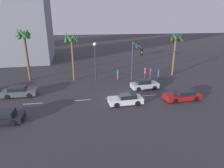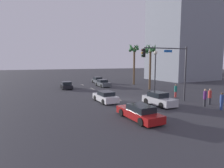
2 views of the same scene
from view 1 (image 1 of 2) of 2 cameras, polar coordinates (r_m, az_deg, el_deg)
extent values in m
plane|color=#333338|center=(25.16, 3.19, -4.05)|extent=(220.00, 220.00, 0.00)
cube|color=silver|center=(25.26, -22.78, -5.49)|extent=(2.31, 0.14, 0.01)
cube|color=silver|center=(24.57, -8.85, -4.83)|extent=(2.03, 0.14, 0.01)
cube|color=silver|center=(24.94, 0.70, -4.22)|extent=(2.51, 0.14, 0.01)
cube|color=silver|center=(26.23, 11.23, -3.40)|extent=(1.92, 0.14, 0.01)
cube|color=maroon|center=(25.82, 20.50, -3.56)|extent=(4.74, 1.88, 0.61)
cube|color=black|center=(25.78, 21.17, -2.35)|extent=(2.30, 1.57, 0.50)
cylinder|color=black|center=(24.52, 18.58, -4.89)|extent=(0.65, 0.25, 0.64)
cylinder|color=black|center=(25.76, 16.82, -3.54)|extent=(0.65, 0.25, 0.64)
cylinder|color=black|center=(26.09, 24.07, -4.15)|extent=(0.65, 0.25, 0.64)
cylinder|color=black|center=(27.26, 22.16, -2.91)|extent=(0.65, 0.25, 0.64)
cube|color=#474C51|center=(28.24, -26.11, -2.31)|extent=(4.37, 1.82, 0.71)
cube|color=black|center=(28.13, -26.79, -1.22)|extent=(2.11, 1.58, 0.46)
cylinder|color=black|center=(28.69, -23.04, -1.96)|extent=(0.64, 0.23, 0.64)
cylinder|color=black|center=(27.18, -23.80, -3.20)|extent=(0.64, 0.23, 0.64)
cylinder|color=black|center=(29.47, -28.13, -2.19)|extent=(0.64, 0.23, 0.64)
cylinder|color=black|center=(28.00, -29.14, -3.40)|extent=(0.64, 0.23, 0.64)
cube|color=silver|center=(23.09, 4.09, -4.90)|extent=(4.19, 1.80, 0.68)
cube|color=black|center=(22.93, 4.72, -3.54)|extent=(2.03, 1.53, 0.46)
cylinder|color=black|center=(22.17, 1.41, -6.43)|extent=(0.65, 0.24, 0.64)
cylinder|color=black|center=(23.57, 0.54, -4.82)|extent=(0.65, 0.24, 0.64)
cylinder|color=black|center=(22.85, 7.73, -5.80)|extent=(0.65, 0.24, 0.64)
cylinder|color=black|center=(24.21, 6.51, -4.29)|extent=(0.65, 0.24, 0.64)
cube|color=black|center=(22.06, -30.41, -8.99)|extent=(4.22, 1.87, 0.60)
cube|color=black|center=(21.73, -30.05, -7.67)|extent=(2.05, 1.57, 0.54)
cylinder|color=black|center=(21.00, -27.87, -10.37)|extent=(0.65, 0.25, 0.64)
cylinder|color=black|center=(22.30, -26.54, -8.43)|extent=(0.65, 0.25, 0.64)
cube|color=#B7B7BC|center=(28.43, 9.83, -0.41)|extent=(4.10, 1.87, 0.74)
cube|color=black|center=(28.13, 9.45, 0.79)|extent=(2.00, 1.56, 0.55)
cylinder|color=black|center=(29.65, 11.46, -0.11)|extent=(0.65, 0.25, 0.64)
cylinder|color=black|center=(28.32, 12.74, -1.12)|extent=(0.65, 0.25, 0.64)
cylinder|color=black|center=(28.74, 6.91, -0.48)|extent=(0.65, 0.25, 0.64)
cylinder|color=black|center=(27.37, 8.01, -1.55)|extent=(0.65, 0.25, 0.64)
cylinder|color=#38383D|center=(31.51, 6.17, 6.88)|extent=(0.20, 0.20, 6.56)
cylinder|color=#38383D|center=(28.22, 7.56, 11.65)|extent=(0.59, 5.78, 0.12)
cube|color=black|center=(25.52, 8.94, 9.51)|extent=(0.35, 0.35, 0.95)
sphere|color=#360503|center=(25.30, 9.07, 10.10)|extent=(0.20, 0.20, 0.20)
sphere|color=orange|center=(25.35, 9.04, 9.43)|extent=(0.20, 0.20, 0.20)
sphere|color=black|center=(25.40, 9.00, 8.77)|extent=(0.20, 0.20, 0.20)
cube|color=#1959B2|center=(28.54, 7.41, 11.09)|extent=(0.13, 1.10, 0.28)
cylinder|color=#2D2D33|center=(30.64, -5.07, 5.91)|extent=(0.18, 0.18, 5.88)
sphere|color=#F2EACC|center=(30.08, -5.25, 11.89)|extent=(0.56, 0.56, 0.56)
cylinder|color=#2D478C|center=(33.88, 13.86, 2.19)|extent=(0.35, 0.35, 0.72)
cylinder|color=#2D478C|center=(33.68, 13.96, 3.42)|extent=(0.47, 0.47, 0.79)
sphere|color=brown|center=(33.55, 14.02, 4.25)|extent=(0.21, 0.21, 0.21)
cylinder|color=#333338|center=(33.99, 9.94, 2.54)|extent=(0.30, 0.30, 0.75)
cylinder|color=#BF3833|center=(33.78, 10.01, 3.81)|extent=(0.40, 0.40, 0.81)
sphere|color=tan|center=(33.65, 10.06, 4.66)|extent=(0.22, 0.22, 0.22)
cylinder|color=#333338|center=(32.93, 11.51, 1.95)|extent=(0.33, 0.33, 0.80)
cylinder|color=#59266B|center=(32.70, 11.60, 3.34)|extent=(0.44, 0.44, 0.87)
sphere|color=tan|center=(32.56, 11.66, 4.28)|extent=(0.24, 0.24, 0.24)
cylinder|color=#BF3833|center=(32.39, 1.79, 1.99)|extent=(0.36, 0.36, 0.73)
cylinder|color=#1E7266|center=(32.18, 1.81, 3.30)|extent=(0.48, 0.48, 0.80)
sphere|color=#8C664C|center=(32.04, 1.82, 4.17)|extent=(0.22, 0.22, 0.22)
cylinder|color=brown|center=(34.20, -24.30, 7.30)|extent=(0.41, 0.41, 7.76)
cone|color=#2D6633|center=(33.55, -24.21, 14.10)|extent=(0.63, 1.36, 1.22)
cone|color=#2D6633|center=(34.07, -24.31, 14.13)|extent=(1.27, 1.27, 1.34)
cone|color=#2D6633|center=(34.64, -25.39, 13.66)|extent=(1.73, 1.11, 1.69)
cone|color=#2D6633|center=(34.40, -26.17, 13.85)|extent=(1.37, 1.57, 1.66)
cone|color=#2D6633|center=(33.44, -26.56, 13.55)|extent=(1.19, 1.34, 1.73)
cone|color=#2D6633|center=(32.92, -25.79, 13.83)|extent=(1.63, 0.73, 1.69)
cone|color=#2D6633|center=(32.91, -24.77, 13.57)|extent=(1.59, 1.24, 1.72)
cylinder|color=brown|center=(32.03, -11.72, 7.10)|extent=(0.36, 0.36, 6.90)
cone|color=#2D6633|center=(31.63, -10.65, 13.18)|extent=(0.74, 1.42, 1.65)
cone|color=#2D6633|center=(32.16, -11.69, 13.86)|extent=(1.35, 0.96, 1.51)
cone|color=#2D6633|center=(32.10, -12.90, 13.28)|extent=(1.29, 1.17, 1.51)
cone|color=#2D6633|center=(31.68, -13.77, 13.53)|extent=(0.74, 1.27, 1.83)
cone|color=#2D6633|center=(30.94, -12.93, 13.51)|extent=(1.36, 1.15, 1.47)
cone|color=#2D6633|center=(30.92, -11.26, 13.70)|extent=(1.41, 1.33, 1.54)
cylinder|color=brown|center=(36.21, 18.27, 7.82)|extent=(0.38, 0.38, 6.81)
cone|color=#235628|center=(36.14, 20.15, 13.52)|extent=(0.61, 1.35, 1.79)
cone|color=#235628|center=(36.67, 18.69, 13.27)|extent=(1.43, 1.01, 1.89)
cone|color=#235628|center=(35.80, 17.73, 13.12)|extent=(1.13, 1.39, 1.38)
cone|color=#235628|center=(35.13, 18.38, 13.55)|extent=(1.22, 1.39, 1.40)
cone|color=#235628|center=(35.11, 19.79, 13.11)|extent=(1.76, 0.90, 1.55)
camera|label=2|loc=(28.72, 52.96, 1.04)|focal=29.66mm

